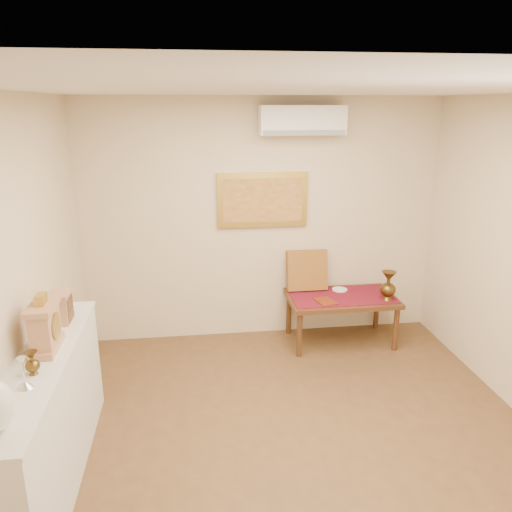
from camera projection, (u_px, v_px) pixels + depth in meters
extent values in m
plane|color=brown|center=(303.00, 457.00, 3.85)|extent=(4.50, 4.50, 0.00)
plane|color=silver|center=(315.00, 89.00, 3.06)|extent=(4.50, 4.50, 0.00)
cube|color=beige|center=(262.00, 221.00, 5.59)|extent=(4.00, 0.02, 2.70)
cube|color=beige|center=(5.00, 309.00, 3.20)|extent=(0.02, 4.50, 2.70)
cube|color=maroon|center=(342.00, 296.00, 5.58)|extent=(1.14, 0.59, 0.01)
cylinder|color=white|center=(340.00, 290.00, 5.74)|extent=(0.17, 0.17, 0.01)
cube|color=maroon|center=(325.00, 301.00, 5.40)|extent=(0.23, 0.29, 0.01)
cube|color=maroon|center=(307.00, 270.00, 5.71)|extent=(0.46, 0.19, 0.47)
cube|color=silver|center=(50.00, 424.00, 3.48)|extent=(0.35, 2.00, 0.95)
cube|color=silver|center=(41.00, 361.00, 3.34)|extent=(0.37, 2.02, 0.03)
cube|color=tan|center=(47.00, 346.00, 3.46)|extent=(0.16, 0.36, 0.05)
cube|color=tan|center=(45.00, 326.00, 3.41)|extent=(0.14, 0.30, 0.25)
cylinder|color=beige|center=(56.00, 326.00, 3.42)|extent=(0.01, 0.17, 0.17)
cylinder|color=gold|center=(57.00, 326.00, 3.42)|extent=(0.01, 0.19, 0.19)
cube|color=tan|center=(42.00, 307.00, 3.37)|extent=(0.17, 0.34, 0.04)
cube|color=gold|center=(41.00, 299.00, 3.35)|extent=(0.06, 0.11, 0.07)
cube|color=tan|center=(60.00, 309.00, 3.87)|extent=(0.15, 0.20, 0.22)
cube|color=#532F18|center=(71.00, 314.00, 3.89)|extent=(0.01, 0.17, 0.09)
cube|color=#532F18|center=(70.00, 302.00, 3.86)|extent=(0.01, 0.17, 0.09)
cube|color=tan|center=(58.00, 294.00, 3.83)|extent=(0.16, 0.21, 0.02)
cube|color=#532F18|center=(342.00, 298.00, 5.59)|extent=(1.20, 0.70, 0.05)
cylinder|color=#532F18|center=(299.00, 335.00, 5.32)|extent=(0.06, 0.06, 0.50)
cylinder|color=#532F18|center=(396.00, 329.00, 5.46)|extent=(0.06, 0.06, 0.50)
cylinder|color=#532F18|center=(289.00, 313.00, 5.87)|extent=(0.06, 0.06, 0.50)
cylinder|color=#532F18|center=(377.00, 309.00, 6.01)|extent=(0.06, 0.06, 0.50)
cube|color=gold|center=(262.00, 200.00, 5.49)|extent=(1.00, 0.05, 0.60)
cube|color=#C78F45|center=(263.00, 200.00, 5.47)|extent=(0.88, 0.01, 0.48)
cube|color=white|center=(302.00, 120.00, 5.19)|extent=(0.90, 0.24, 0.30)
cube|color=gray|center=(304.00, 133.00, 5.11)|extent=(0.86, 0.02, 0.05)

